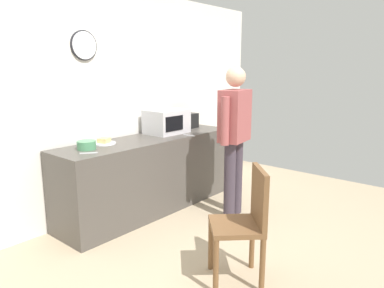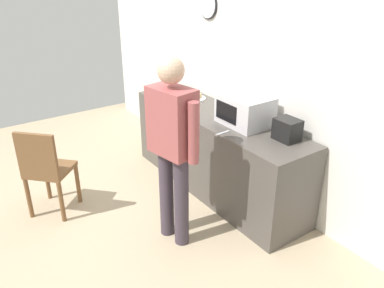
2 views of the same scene
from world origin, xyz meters
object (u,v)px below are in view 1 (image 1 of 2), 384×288
Objects in this scene: microwave at (167,121)px; wooden_chair at (246,220)px; person_standing at (234,131)px; salad_bowl at (87,145)px; spoon_utensil at (189,135)px; toaster at (189,121)px; fork_utensil at (89,153)px; sandwich_plate at (104,142)px.

microwave is 2.04m from wooden_chair.
wooden_chair is at bearing -141.80° from person_standing.
salad_bowl is 1.80m from wooden_chair.
spoon_utensil is 0.18× the size of wooden_chair.
microwave reaches higher than spoon_utensil.
toaster is 1.80m from fork_utensil.
toaster is at bearing 52.23° from wooden_chair.
fork_utensil is (-0.09, -0.17, -0.04)m from salad_bowl.
toaster is at bearing 8.48° from fork_utensil.
wooden_chair is (-1.05, -0.82, -0.48)m from person_standing.
wooden_chair is at bearing -117.40° from microwave.
sandwich_plate reaches higher than spoon_utensil.
fork_utensil is at bearing 174.69° from spoon_utensil.
person_standing reaches higher than sandwich_plate.
spoon_utensil is at bearing -20.99° from sandwich_plate.
spoon_utensil is (0.97, -0.37, -0.02)m from sandwich_plate.
salad_bowl reaches higher than sandwich_plate.
person_standing is (1.42, -0.73, 0.11)m from fork_utensil.
spoon_utensil is (0.06, -0.32, -0.15)m from microwave.
wooden_chair is (0.37, -1.56, -0.37)m from fork_utensil.
wooden_chair reaches higher than fork_utensil.
fork_utensil is 0.10× the size of person_standing.
sandwich_plate is at bearing 176.91° from microwave.
salad_bowl is at bearing 145.86° from person_standing.
salad_bowl is at bearing -178.49° from microwave.
toaster is at bearing 41.23° from spoon_utensil.
sandwich_plate is 0.14× the size of person_standing.
person_standing is 1.42m from wooden_chair.
microwave is 2.94× the size of fork_utensil.
spoon_utensil is at bearing 97.53° from person_standing.
spoon_utensil is 1.77m from wooden_chair.
person_standing reaches higher than salad_bowl.
microwave reaches higher than toaster.
salad_bowl is 1.12× the size of fork_utensil.
person_standing is at bearing -34.14° from salad_bowl.
toaster is at bearing 0.64° from sandwich_plate.
person_standing is at bearing -42.94° from sandwich_plate.
salad_bowl is at bearing -163.50° from sandwich_plate.
wooden_chair is (-0.97, -1.43, -0.37)m from spoon_utensil.
wooden_chair is at bearing -76.59° from fork_utensil.
salad_bowl reaches higher than spoon_utensil.
salad_bowl reaches higher than wooden_chair.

